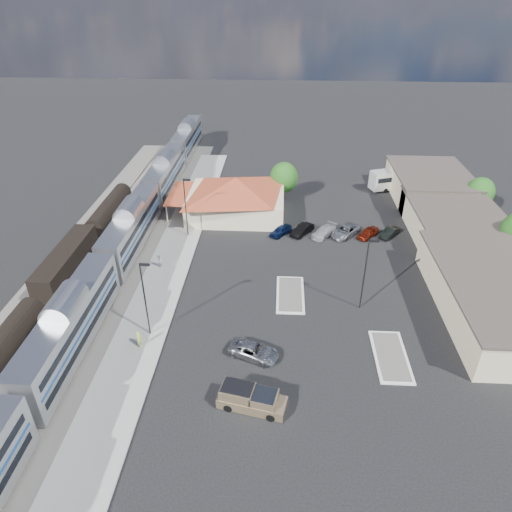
# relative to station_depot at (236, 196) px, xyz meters

# --- Properties ---
(ground) EXTENTS (280.00, 280.00, 0.00)m
(ground) POSITION_rel_station_depot_xyz_m (4.56, -24.00, -3.13)
(ground) COLOR black
(ground) RESTS_ON ground
(railbed) EXTENTS (16.00, 100.00, 0.12)m
(railbed) POSITION_rel_station_depot_xyz_m (-16.44, -16.00, -3.07)
(railbed) COLOR #4C4944
(railbed) RESTS_ON ground
(platform) EXTENTS (5.50, 92.00, 0.18)m
(platform) POSITION_rel_station_depot_xyz_m (-7.44, -18.00, -3.04)
(platform) COLOR gray
(platform) RESTS_ON ground
(passenger_train) EXTENTS (3.00, 104.00, 5.55)m
(passenger_train) POSITION_rel_station_depot_xyz_m (-13.44, -11.66, -0.26)
(passenger_train) COLOR silver
(passenger_train) RESTS_ON ground
(freight_cars) EXTENTS (2.80, 46.00, 4.00)m
(freight_cars) POSITION_rel_station_depot_xyz_m (-19.44, -19.72, -1.21)
(freight_cars) COLOR black
(freight_cars) RESTS_ON ground
(station_depot) EXTENTS (18.35, 12.24, 6.20)m
(station_depot) POSITION_rel_station_depot_xyz_m (0.00, 0.00, 0.00)
(station_depot) COLOR beige
(station_depot) RESTS_ON ground
(buildings_east) EXTENTS (14.40, 51.40, 4.80)m
(buildings_east) POSITION_rel_station_depot_xyz_m (32.56, -9.72, -0.86)
(buildings_east) COLOR #C6B28C
(buildings_east) RESTS_ON ground
(traffic_island_south) EXTENTS (3.30, 7.50, 0.21)m
(traffic_island_south) POSITION_rel_station_depot_xyz_m (8.56, -22.00, -3.03)
(traffic_island_south) COLOR silver
(traffic_island_south) RESTS_ON ground
(traffic_island_north) EXTENTS (3.30, 7.50, 0.21)m
(traffic_island_north) POSITION_rel_station_depot_xyz_m (18.56, -32.00, -3.03)
(traffic_island_north) COLOR silver
(traffic_island_north) RESTS_ON ground
(lamp_plat_s) EXTENTS (1.08, 0.25, 9.00)m
(lamp_plat_s) POSITION_rel_station_depot_xyz_m (-6.34, -30.00, 2.21)
(lamp_plat_s) COLOR black
(lamp_plat_s) RESTS_ON ground
(lamp_plat_n) EXTENTS (1.08, 0.25, 9.00)m
(lamp_plat_n) POSITION_rel_station_depot_xyz_m (-6.34, -8.00, 2.21)
(lamp_plat_n) COLOR black
(lamp_plat_n) RESTS_ON ground
(lamp_lot) EXTENTS (1.08, 0.25, 9.00)m
(lamp_lot) POSITION_rel_station_depot_xyz_m (16.66, -24.00, 2.21)
(lamp_lot) COLOR black
(lamp_lot) RESTS_ON ground
(tree_east_c) EXTENTS (4.41, 4.41, 6.21)m
(tree_east_c) POSITION_rel_station_depot_xyz_m (38.56, 2.00, 0.63)
(tree_east_c) COLOR #382314
(tree_east_c) RESTS_ON ground
(tree_depot) EXTENTS (4.71, 4.71, 6.63)m
(tree_depot) POSITION_rel_station_depot_xyz_m (7.56, 6.00, 0.89)
(tree_depot) COLOR #382314
(tree_depot) RESTS_ON ground
(pickup_truck) EXTENTS (6.32, 3.39, 2.07)m
(pickup_truck) POSITION_rel_station_depot_xyz_m (5.05, -39.04, -2.15)
(pickup_truck) COLOR #977F5D
(pickup_truck) RESTS_ON ground
(suv) EXTENTS (5.64, 4.08, 1.43)m
(suv) POSITION_rel_station_depot_xyz_m (4.79, -32.68, -2.42)
(suv) COLOR gray
(suv) RESTS_ON ground
(coach_bus) EXTENTS (11.58, 6.08, 3.66)m
(coach_bus) POSITION_rel_station_depot_xyz_m (28.56, 12.00, -1.02)
(coach_bus) COLOR silver
(coach_bus) RESTS_ON ground
(person_a) EXTENTS (0.57, 0.75, 1.86)m
(person_a) POSITION_rel_station_depot_xyz_m (-6.96, -31.97, -2.02)
(person_a) COLOR #B9D943
(person_a) RESTS_ON platform
(person_b) EXTENTS (0.80, 0.98, 1.87)m
(person_b) POSITION_rel_station_depot_xyz_m (-8.55, -16.92, -2.02)
(person_b) COLOR silver
(person_b) RESTS_ON platform
(parked_car_a) EXTENTS (3.71, 4.10, 1.35)m
(parked_car_a) POSITION_rel_station_depot_xyz_m (7.24, -6.82, -2.46)
(parked_car_a) COLOR #0D1C45
(parked_car_a) RESTS_ON ground
(parked_car_b) EXTENTS (3.82, 4.48, 1.45)m
(parked_car_b) POSITION_rel_station_depot_xyz_m (10.44, -6.52, -2.41)
(parked_car_b) COLOR black
(parked_car_b) RESTS_ON ground
(parked_car_c) EXTENTS (4.42, 5.06, 1.40)m
(parked_car_c) POSITION_rel_station_depot_xyz_m (13.64, -6.82, -2.43)
(parked_car_c) COLOR silver
(parked_car_c) RESTS_ON ground
(parked_car_d) EXTENTS (5.15, 5.63, 1.46)m
(parked_car_d) POSITION_rel_station_depot_xyz_m (16.84, -6.52, -2.40)
(parked_car_d) COLOR gray
(parked_car_d) RESTS_ON ground
(parked_car_e) EXTENTS (3.88, 4.20, 1.39)m
(parked_car_e) POSITION_rel_station_depot_xyz_m (20.04, -6.82, -2.43)
(parked_car_e) COLOR maroon
(parked_car_e) RESTS_ON ground
(parked_car_f) EXTENTS (3.65, 4.06, 1.34)m
(parked_car_f) POSITION_rel_station_depot_xyz_m (23.24, -6.52, -2.46)
(parked_car_f) COLOR black
(parked_car_f) RESTS_ON ground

